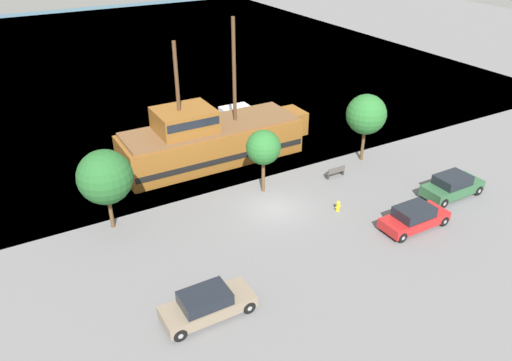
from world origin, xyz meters
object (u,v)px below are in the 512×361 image
object	(u,v)px
moored_boat_dockside	(239,116)
fire_hydrant	(338,206)
parked_car_curb_mid	(414,217)
parked_car_curb_rear	(207,304)
parked_car_curb_front	(452,186)
pirate_ship	(210,139)
bench_promenade_east	(335,172)

from	to	relation	value
moored_boat_dockside	fire_hydrant	world-z (taller)	moored_boat_dockside
parked_car_curb_mid	parked_car_curb_rear	xyz separation A→B (m)	(-14.61, -0.64, -0.00)
parked_car_curb_mid	parked_car_curb_front	bearing A→B (deg)	16.69
moored_boat_dockside	parked_car_curb_rear	world-z (taller)	parked_car_curb_rear
pirate_ship	fire_hydrant	bearing A→B (deg)	-69.89
parked_car_curb_mid	bench_promenade_east	distance (m)	7.84
bench_promenade_east	pirate_ship	bearing A→B (deg)	133.64
moored_boat_dockside	fire_hydrant	xyz separation A→B (m)	(-1.78, -17.34, -0.14)
parked_car_curb_front	parked_car_curb_mid	size ratio (longest dim) A/B	0.99
parked_car_curb_mid	fire_hydrant	size ratio (longest dim) A/B	5.92
pirate_ship	fire_hydrant	distance (m)	11.94
parked_car_curb_front	fire_hydrant	xyz separation A→B (m)	(-8.12, 2.35, -0.39)
parked_car_curb_rear	fire_hydrant	xyz separation A→B (m)	(11.67, 4.55, -0.33)
pirate_ship	parked_car_curb_mid	size ratio (longest dim) A/B	3.44
moored_boat_dockside	bench_promenade_east	size ratio (longest dim) A/B	4.49
parked_car_curb_front	bench_promenade_east	size ratio (longest dim) A/B	2.93
pirate_ship	parked_car_curb_front	distance (m)	18.22
moored_boat_dockside	parked_car_curb_mid	xyz separation A→B (m)	(1.16, -21.25, 0.20)
moored_boat_dockside	parked_car_curb_mid	size ratio (longest dim) A/B	1.51
parked_car_curb_front	fire_hydrant	size ratio (longest dim) A/B	5.84
moored_boat_dockside	bench_promenade_east	distance (m)	13.45
moored_boat_dockside	fire_hydrant	size ratio (longest dim) A/B	8.96
moored_boat_dockside	parked_car_curb_rear	bearing A→B (deg)	-121.57
fire_hydrant	bench_promenade_east	distance (m)	4.82
parked_car_curb_front	pirate_ship	bearing A→B (deg)	132.12
bench_promenade_east	parked_car_curb_front	bearing A→B (deg)	-49.72
parked_car_curb_mid	moored_boat_dockside	bearing A→B (deg)	93.12
pirate_ship	bench_promenade_east	size ratio (longest dim) A/B	10.21
pirate_ship	bench_promenade_east	bearing A→B (deg)	-46.36
parked_car_curb_mid	parked_car_curb_rear	world-z (taller)	parked_car_curb_mid
parked_car_curb_mid	bench_promenade_east	bearing A→B (deg)	90.96
parked_car_curb_front	parked_car_curb_rear	bearing A→B (deg)	-173.66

